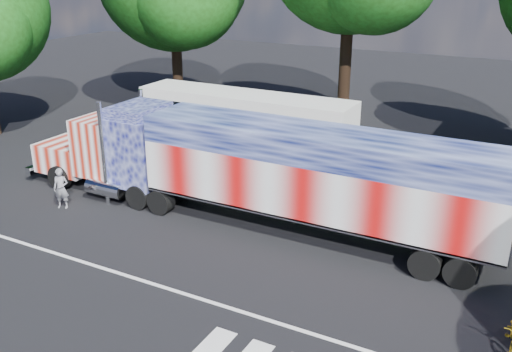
% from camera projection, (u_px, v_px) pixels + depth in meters
% --- Properties ---
extents(ground, '(100.00, 100.00, 0.00)m').
position_uv_depth(ground, '(218.00, 250.00, 20.93)').
color(ground, black).
extents(lane_markings, '(30.00, 2.67, 0.01)m').
position_uv_depth(lane_markings, '(200.00, 316.00, 17.07)').
color(lane_markings, silver).
rests_on(lane_markings, ground).
extents(semi_truck, '(21.23, 3.35, 4.53)m').
position_uv_depth(semi_truck, '(254.00, 168.00, 22.33)').
color(semi_truck, black).
rests_on(semi_truck, ground).
extents(coach_bus, '(11.83, 2.75, 3.44)m').
position_uv_depth(coach_bus, '(245.00, 124.00, 30.20)').
color(coach_bus, white).
rests_on(coach_bus, ground).
extents(woman, '(0.76, 0.65, 1.77)m').
position_uv_depth(woman, '(61.00, 188.00, 24.19)').
color(woman, slate).
rests_on(woman, ground).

